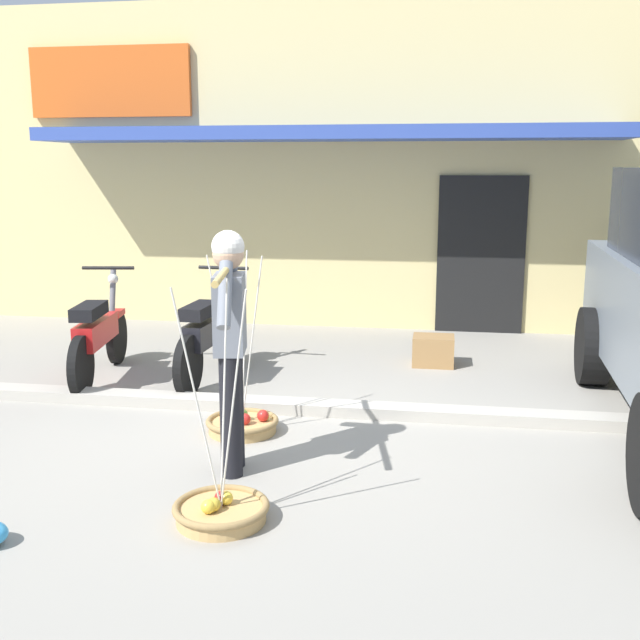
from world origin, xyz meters
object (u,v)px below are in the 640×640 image
Objects in this scene: fruit_basket_right_side at (221,509)px; wooden_crate at (433,351)px; fruit_vendor at (230,336)px; motorcycle_second_in_row at (209,335)px; fruit_basket_left_side at (243,423)px; motorcycle_nearest_shop at (98,336)px.

fruit_basket_right_side is 3.30× the size of wooden_crate.
fruit_basket_right_side is (0.14, -0.77, -0.90)m from fruit_vendor.
fruit_vendor reaches higher than motorcycle_second_in_row.
fruit_vendor is at bearing -68.85° from motorcycle_second_in_row.
fruit_basket_left_side is 2.25m from motorcycle_nearest_shop.
fruit_vendor is at bearing 100.24° from fruit_basket_right_side.
fruit_basket_left_side is 3.30× the size of wooden_crate.
fruit_vendor is 2.45m from motorcycle_second_in_row.
fruit_basket_right_side is at bearing -79.85° from fruit_basket_left_side.
fruit_basket_right_side is 3.18m from motorcycle_second_in_row.
fruit_basket_left_side is at bearing -122.07° from wooden_crate.
fruit_basket_right_side is (0.27, -1.53, -0.00)m from fruit_basket_left_side.
motorcycle_nearest_shop is 4.11× the size of wooden_crate.
fruit_basket_right_side reaches higher than motorcycle_second_in_row.
fruit_vendor reaches higher than motorcycle_nearest_shop.
wooden_crate is at bearing 18.48° from motorcycle_nearest_shop.
motorcycle_second_in_row is at bearing 116.40° from fruit_basket_left_side.
fruit_basket_right_side is at bearing -71.53° from motorcycle_second_in_row.
fruit_basket_left_side is at bearing 100.07° from fruit_vendor.
motorcycle_nearest_shop is at bearing 133.83° from fruit_vendor.
fruit_vendor is 0.93× the size of motorcycle_second_in_row.
fruit_vendor reaches higher than fruit_basket_left_side.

